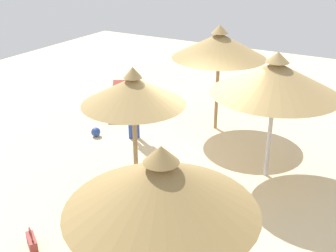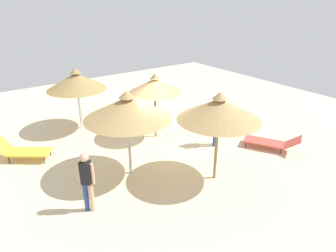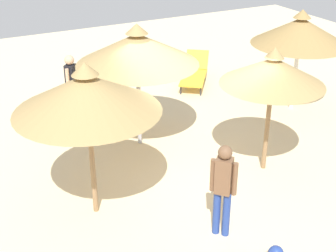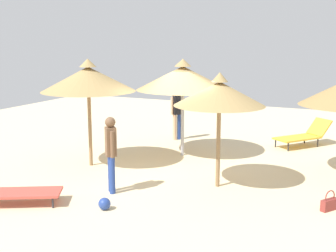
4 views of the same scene
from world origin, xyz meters
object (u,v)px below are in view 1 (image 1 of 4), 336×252
object	(u,v)px
parasol_umbrella_far_left	(219,45)
lounge_chair_center	(120,100)
person_standing_front	(133,103)
beach_ball	(96,132)
parasol_umbrella_near_right	(133,91)
parasol_umbrella_back	(161,186)
handbag	(32,242)
parasol_umbrella_far_right	(276,78)

from	to	relation	value
parasol_umbrella_far_left	lounge_chair_center	xyz separation A→B (m)	(-0.16, 3.19, -2.07)
person_standing_front	beach_ball	size ratio (longest dim) A/B	6.86
parasol_umbrella_near_right	parasol_umbrella_back	xyz separation A→B (m)	(-2.65, -2.21, -0.06)
person_standing_front	handbag	bearing A→B (deg)	-168.11
parasol_umbrella_back	handbag	xyz separation A→B (m)	(0.09, 2.67, -2.00)
parasol_umbrella_back	person_standing_front	size ratio (longest dim) A/B	1.55
parasol_umbrella_near_right	lounge_chair_center	bearing A→B (deg)	39.93
parasol_umbrella_far_left	beach_ball	world-z (taller)	parasol_umbrella_far_left
parasol_umbrella_near_right	parasol_umbrella_back	distance (m)	3.45
parasol_umbrella_near_right	handbag	bearing A→B (deg)	169.73
parasol_umbrella_near_right	parasol_umbrella_far_right	bearing A→B (deg)	-50.08
parasol_umbrella_far_right	lounge_chair_center	bearing A→B (deg)	72.31
parasol_umbrella_back	lounge_chair_center	bearing A→B (deg)	39.86
parasol_umbrella_near_right	parasol_umbrella_far_right	xyz separation A→B (m)	(1.89, -2.26, 0.10)
person_standing_front	handbag	xyz separation A→B (m)	(-4.59, -0.97, -0.86)
parasol_umbrella_near_right	parasol_umbrella_far_left	distance (m)	3.74
handbag	lounge_chair_center	bearing A→B (deg)	22.38
parasol_umbrella_far_left	beach_ball	xyz separation A→B (m)	(-2.14, 2.60, -2.25)
parasol_umbrella_near_right	person_standing_front	xyz separation A→B (m)	(2.03, 1.43, -1.20)
parasol_umbrella_far_left	person_standing_front	world-z (taller)	parasol_umbrella_far_left
parasol_umbrella_near_right	parasol_umbrella_back	world-z (taller)	parasol_umbrella_back
parasol_umbrella_near_right	beach_ball	xyz separation A→B (m)	(1.60, 2.40, -2.07)
parasol_umbrella_near_right	beach_ball	world-z (taller)	parasol_umbrella_near_right
handbag	beach_ball	size ratio (longest dim) A/B	1.69
lounge_chair_center	parasol_umbrella_far_right	bearing A→B (deg)	-107.69
parasol_umbrella_near_right	person_standing_front	world-z (taller)	parasol_umbrella_near_right
handbag	beach_ball	xyz separation A→B (m)	(4.16, 1.93, -0.01)
lounge_chair_center	beach_ball	distance (m)	2.07
parasol_umbrella_back	parasol_umbrella_far_left	xyz separation A→B (m)	(6.38, 2.01, 0.23)
parasol_umbrella_far_right	parasol_umbrella_back	bearing A→B (deg)	179.26
parasol_umbrella_far_right	beach_ball	bearing A→B (deg)	93.65
parasol_umbrella_back	lounge_chair_center	xyz separation A→B (m)	(6.22, 5.19, -1.84)
person_standing_front	handbag	world-z (taller)	person_standing_front
parasol_umbrella_far_left	beach_ball	distance (m)	4.04
parasol_umbrella_far_right	beach_ball	distance (m)	5.15
lounge_chair_center	person_standing_front	bearing A→B (deg)	-134.66
parasol_umbrella_back	lounge_chair_center	distance (m)	8.31
parasol_umbrella_back	handbag	bearing A→B (deg)	88.10
person_standing_front	parasol_umbrella_back	bearing A→B (deg)	-142.16
parasol_umbrella_far_left	parasol_umbrella_back	bearing A→B (deg)	-162.56
parasol_umbrella_back	beach_ball	bearing A→B (deg)	47.29
parasol_umbrella_far_right	person_standing_front	xyz separation A→B (m)	(0.14, 3.69, -1.31)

